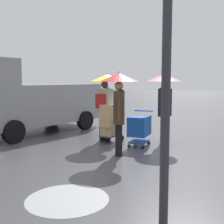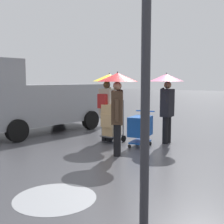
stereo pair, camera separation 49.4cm
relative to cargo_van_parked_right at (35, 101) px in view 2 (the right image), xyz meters
The scene contains 9 objects.
ground_plane 4.08m from the cargo_van_parked_right, behind, with size 90.00×90.00×0.00m, color #4C4C51.
slush_patch_near_cluster 6.44m from the cargo_van_parked_right, 145.48° to the left, with size 1.36×1.36×0.01m, color #ADAFB5.
cargo_van_parked_right is the anchor object (origin of this frame).
shopping_cart_vendor 4.33m from the cargo_van_parked_right, behind, with size 0.71×0.92×1.02m.
hand_dolly_boxes 3.31m from the cargo_van_parked_right, behind, with size 0.53×0.70×1.32m.
pedestrian_pink_side 4.37m from the cargo_van_parked_right, behind, with size 1.04×1.04×2.15m.
pedestrian_black_side 3.13m from the cargo_van_parked_right, behind, with size 1.04×1.04×2.15m.
pedestrian_white_side 4.85m from the cargo_van_parked_right, 164.21° to the right, with size 1.04×1.04×2.15m.
street_lamp 7.77m from the cargo_van_parked_right, 153.19° to the left, with size 0.28×0.28×3.86m.
Camera 2 is at (-4.92, 6.77, 1.94)m, focal length 47.11 mm.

